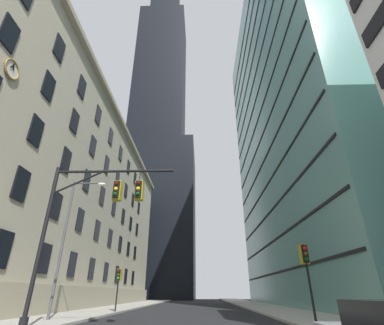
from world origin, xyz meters
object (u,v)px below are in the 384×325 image
at_px(traffic_signal_mast, 96,208).
at_px(traffic_light_near_right, 305,259).
at_px(street_lamppost, 69,232).
at_px(traffic_light_far_left, 119,277).

relative_size(traffic_signal_mast, traffic_light_near_right, 1.95).
distance_m(traffic_light_near_right, street_lamppost, 14.87).
bearing_deg(street_lamppost, traffic_light_far_left, 80.68).
height_order(traffic_signal_mast, traffic_light_far_left, traffic_signal_mast).
distance_m(traffic_signal_mast, traffic_light_near_right, 11.41).
relative_size(traffic_light_near_right, street_lamppost, 0.44).
relative_size(traffic_signal_mast, traffic_light_far_left, 2.19).
height_order(traffic_light_near_right, traffic_light_far_left, traffic_light_near_right).
height_order(traffic_light_near_right, street_lamppost, street_lamppost).
xyz_separation_m(traffic_signal_mast, traffic_light_near_right, (10.89, 2.56, -2.20)).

